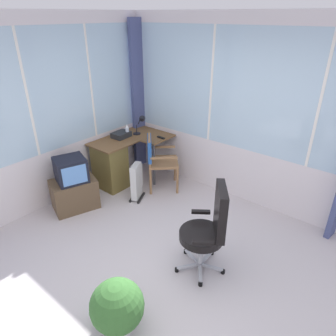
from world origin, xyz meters
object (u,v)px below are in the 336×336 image
wooden_armchair (156,156)px  space_heater (137,181)px  desk (112,163)px  tv_remote (161,138)px  office_chair (210,226)px  spray_bottle (127,131)px  potted_plant (117,307)px  tv_on_stand (73,187)px  paper_tray (121,135)px  desk_lamp (141,122)px

wooden_armchair → space_heater: bearing=177.9°
desk → tv_remote: tv_remote is taller
office_chair → desk: bearing=75.0°
wooden_armchair → tv_remote: bearing=24.8°
wooden_armchair → spray_bottle: bearing=90.7°
potted_plant → tv_on_stand: bearing=64.4°
tv_on_stand → potted_plant: 2.26m
spray_bottle → office_chair: (-1.02, -2.34, -0.28)m
space_heater → potted_plant: size_ratio=1.08×
paper_tray → wooden_armchair: (0.10, -0.70, -0.23)m
office_chair → potted_plant: (-1.19, 0.21, -0.31)m
spray_bottle → tv_on_stand: bearing=-175.7°
wooden_armchair → tv_on_stand: size_ratio=1.11×
space_heater → wooden_armchair: bearing=-2.1°
tv_remote → spray_bottle: size_ratio=0.69×
desk_lamp → tv_on_stand: (-1.50, 0.00, -0.62)m
tv_on_stand → tv_remote: bearing=-14.8°
spray_bottle → space_heater: spray_bottle is taller
spray_bottle → space_heater: bearing=-124.8°
spray_bottle → wooden_armchair: 0.70m
paper_tray → potted_plant: size_ratio=0.54×
spray_bottle → office_chair: size_ratio=0.20×
office_chair → desk_lamp: bearing=60.3°
potted_plant → desk: bearing=49.3°
wooden_armchair → desk_lamp: bearing=65.1°
desk → office_chair: (-0.62, -2.32, 0.18)m
wooden_armchair → office_chair: office_chair is taller
wooden_armchair → space_heater: size_ratio=1.53×
office_chair → potted_plant: bearing=170.0°
space_heater → tv_remote: bearing=9.3°
tv_on_stand → potted_plant: (-0.97, -2.04, -0.08)m
tv_remote → paper_tray: 0.69m
tv_on_stand → space_heater: tv_on_stand is taller
tv_on_stand → space_heater: size_ratio=1.38×
desk → space_heater: bearing=-93.3°
tv_on_stand → paper_tray: bearing=7.4°
space_heater → potted_plant: space_heater is taller
spray_bottle → office_chair: office_chair is taller
tv_on_stand → potted_plant: size_ratio=1.49×
desk_lamp → spray_bottle: (-0.26, 0.09, -0.10)m
office_chair → wooden_armchair: bearing=58.9°
paper_tray → potted_plant: 3.09m
tv_remote → potted_plant: tv_remote is taller
desk → paper_tray: size_ratio=4.29×
wooden_armchair → tv_on_stand: 1.38m
desk_lamp → tv_remote: size_ratio=2.18×
spray_bottle → potted_plant: bearing=-136.1°
desk_lamp → space_heater: bearing=-142.7°
tv_on_stand → space_heater: bearing=-33.4°
desk → paper_tray: 0.51m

